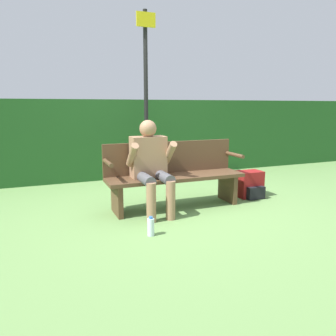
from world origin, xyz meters
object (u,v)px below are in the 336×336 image
Objects in this scene: backpack at (250,185)px; parked_car at (152,120)px; park_bench at (174,174)px; signpost at (146,91)px; person_seated at (151,162)px; water_bottle at (151,227)px.

parked_car is (2.51, 11.73, 0.41)m from backpack.
signpost is at bearing 85.83° from park_bench.
backpack is at bearing 4.41° from person_seated.
water_bottle is (-1.80, -0.85, -0.09)m from backpack.
person_seated is at bearing -175.59° from backpack.
person_seated reaches higher than water_bottle.
water_bottle is 13.30m from parked_car.
backpack is 2.28m from signpost.
water_bottle is at bearing -154.89° from backpack.
park_bench reaches higher than water_bottle.
backpack is at bearing -176.56° from parked_car.
water_bottle is at bearing -107.18° from signpost.
parked_car is (4.06, 11.85, -0.03)m from person_seated.
backpack is at bearing 25.11° from water_bottle.
backpack is at bearing -0.13° from park_bench.
person_seated is 1.62m from backpack.
backpack is 1.87× the size of water_bottle.
person_seated is at bearing 176.60° from parked_car.
park_bench is at bearing 54.29° from water_bottle.
water_bottle is 2.83m from signpost.
person_seated is at bearing -161.06° from park_bench.
water_bottle is at bearing -109.21° from person_seated.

